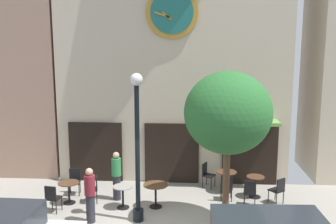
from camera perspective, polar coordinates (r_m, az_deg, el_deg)
The scene contains 17 objects.
clock_building at distance 15.41m, azimuth 0.89°, elevation 11.87°, with size 8.77×4.18×11.06m.
street_lamp at distance 11.14m, azimuth -4.60°, elevation -5.40°, with size 0.36×0.36×4.42m.
street_tree at distance 10.80m, azimuth 8.94°, elevation -0.21°, with size 2.47×2.23×4.50m.
cafe_table_center at distance 13.29m, azimuth -14.59°, elevation -11.01°, with size 0.70×0.70×0.72m.
cafe_table_leftmost at distance 12.61m, azimuth -6.77°, elevation -11.98°, with size 0.64×0.64×0.74m.
cafe_table_near_door at distance 12.56m, azimuth -1.86°, elevation -11.58°, with size 0.80×0.80×0.77m.
cafe_table_rightmost at distance 13.95m, azimuth 8.69°, elevation -9.61°, with size 0.72×0.72×0.76m.
cafe_table_center_right at distance 13.68m, azimuth 12.90°, elevation -10.38°, with size 0.61×0.61×0.75m.
cafe_chair_curbside at distance 12.71m, azimuth -16.90°, elevation -12.00°, with size 0.46×0.46×0.90m.
cafe_chair_right_end at distance 12.88m, azimuth 12.13°, elevation -11.49°, with size 0.46×0.46×0.90m.
cafe_chair_near_tree at distance 14.02m, azimuth -13.77°, elevation -9.76°, with size 0.47×0.47×0.90m.
cafe_chair_outer at distance 13.20m, azimuth -11.02°, elevation -10.91°, with size 0.49×0.49×0.90m.
cafe_chair_facing_wall at distance 13.20m, azimuth 8.74°, elevation -10.83°, with size 0.41×0.41×0.90m.
cafe_chair_corner at distance 14.34m, azimuth 5.83°, elevation -9.06°, with size 0.53×0.53×0.90m.
cafe_chair_facing_street at distance 13.31m, azimuth 16.14°, elevation -10.95°, with size 0.56×0.56×0.90m.
pedestrian_green at distance 13.16m, azimuth -7.70°, elevation -9.33°, with size 0.45×0.45×1.67m.
pedestrian_maroon at distance 11.69m, azimuth -11.57°, elevation -11.98°, with size 0.45×0.45×1.67m.
Camera 1 is at (1.23, -9.53, 5.19)m, focal length 40.82 mm.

